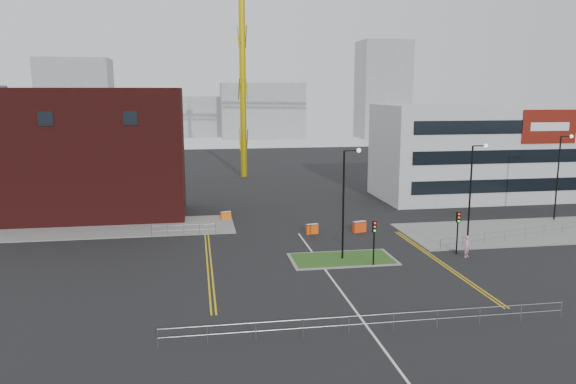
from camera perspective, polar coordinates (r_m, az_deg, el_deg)
name	(u,v)px	position (r m, az deg, el deg)	size (l,w,h in m)	color
ground	(344,295)	(38.89, 5.72, -10.41)	(200.00, 200.00, 0.00)	black
pavement_left	(94,229)	(59.60, -19.15, -3.56)	(28.00, 8.00, 0.12)	slate
pavement_right	(524,231)	(60.00, 22.83, -3.71)	(24.00, 10.00, 0.12)	slate
island_kerb	(342,259)	(46.69, 5.54, -6.80)	(8.60, 4.60, 0.08)	slate
grass_island	(342,259)	(46.68, 5.54, -6.78)	(8.00, 4.00, 0.12)	#24511B
brick_building	(71,155)	(64.84, -21.22, 3.49)	(24.20, 10.07, 14.24)	#451211
office_block	(476,151)	(76.36, 18.56, 3.93)	(25.00, 12.20, 12.00)	#B7B9BC
streetlamp_island	(346,195)	(45.47, 5.92, -0.30)	(1.46, 0.36, 9.18)	black
streetlamp_right_near	(473,187)	(51.70, 18.27, 0.51)	(1.46, 0.36, 9.18)	black
streetlamp_right_far	(560,171)	(65.76, 25.90, 1.98)	(1.46, 0.36, 9.18)	black
traffic_light_island	(374,234)	(44.70, 8.75, -4.28)	(0.28, 0.33, 3.65)	black
traffic_light_right	(458,225)	(49.49, 16.88, -3.19)	(0.28, 0.33, 3.65)	black
railing_front	(372,319)	(33.26, 8.49, -12.69)	(24.05, 0.05, 1.10)	gray
railing_left	(184,228)	(54.67, -10.54, -3.63)	(6.05, 0.05, 1.10)	gray
railing_right	(525,231)	(56.99, 22.93, -3.67)	(19.05, 5.05, 1.10)	gray
centre_line	(337,285)	(40.70, 4.98, -9.43)	(0.15, 30.00, 0.01)	silver
yellow_left_a	(207,259)	(47.13, -8.23, -6.74)	(0.12, 24.00, 0.01)	gold
yellow_left_b	(211,259)	(47.13, -7.87, -6.73)	(0.12, 24.00, 0.01)	gold
yellow_right_a	(438,262)	(47.37, 15.04, -6.91)	(0.12, 20.00, 0.01)	gold
yellow_right_b	(442,262)	(47.49, 15.37, -6.88)	(0.12, 20.00, 0.01)	gold
skyline_a	(76,101)	(158.06, -20.71, 8.60)	(18.00, 12.00, 22.00)	gray
skyline_b	(262,111)	(166.37, -2.64, 8.25)	(24.00, 12.00, 16.00)	gray
skyline_c	(383,90)	(169.18, 9.60, 10.19)	(14.00, 12.00, 28.00)	gray
skyline_d	(200,116)	(175.28, -8.93, 7.59)	(30.00, 12.00, 12.00)	gray
pedestrian	(467,246)	(49.22, 17.73, -5.29)	(0.67, 0.44, 1.83)	pink
barrier_left	(226,215)	(60.62, -6.34, -2.39)	(1.16, 0.76, 0.93)	orange
barrier_mid	(312,229)	(54.50, 2.47, -3.73)	(1.23, 0.63, 0.99)	#FF550E
barrier_right	(360,226)	(55.55, 7.28, -3.47)	(1.37, 0.75, 1.10)	#FF440E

